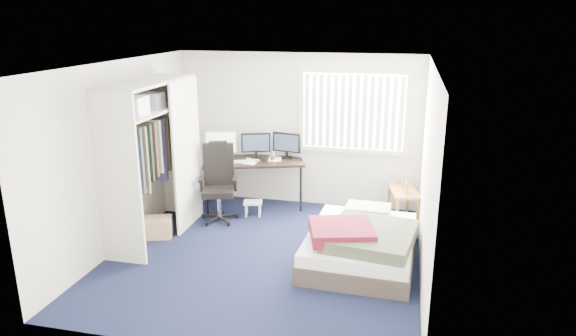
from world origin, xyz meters
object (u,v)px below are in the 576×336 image
(office_chair, at_px, (219,190))
(desk, at_px, (253,158))
(bed, at_px, (361,243))
(nightstand, at_px, (403,193))

(office_chair, bearing_deg, desk, 61.81)
(office_chair, distance_m, bed, 2.51)
(office_chair, height_order, bed, office_chair)
(desk, height_order, nightstand, desk)
(bed, bearing_deg, office_chair, 156.62)
(nightstand, relative_size, bed, 0.44)
(office_chair, relative_size, nightstand, 1.48)
(nightstand, bearing_deg, desk, 176.48)
(desk, relative_size, bed, 0.95)
(desk, xyz_separation_m, nightstand, (2.43, -0.15, -0.36))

